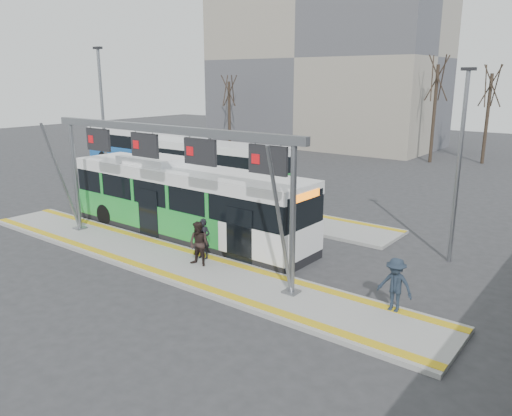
# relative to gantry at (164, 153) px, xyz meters

# --- Properties ---
(ground) EXTENTS (120.00, 120.00, 0.00)m
(ground) POSITION_rel_gantry_xyz_m (0.35, -0.25, -4.30)
(ground) COLOR #2D2D30
(ground) RESTS_ON ground
(platform_main) EXTENTS (22.00, 3.00, 0.15)m
(platform_main) POSITION_rel_gantry_xyz_m (0.35, -0.25, -4.22)
(platform_main) COLOR gray
(platform_main) RESTS_ON ground
(platform_second) EXTENTS (20.00, 3.00, 0.15)m
(platform_second) POSITION_rel_gantry_xyz_m (-3.65, 7.75, -4.22)
(platform_second) COLOR gray
(platform_second) RESTS_ON ground
(tactile_main) EXTENTS (22.00, 2.65, 0.02)m
(tactile_main) POSITION_rel_gantry_xyz_m (0.35, -0.25, -4.14)
(tactile_main) COLOR gold
(tactile_main) RESTS_ON platform_main
(tactile_second) EXTENTS (20.00, 0.35, 0.02)m
(tactile_second) POSITION_rel_gantry_xyz_m (-3.65, 8.90, -4.14)
(tactile_second) COLOR gold
(tactile_second) RESTS_ON platform_second
(gantry) EXTENTS (13.00, 1.68, 5.20)m
(gantry) POSITION_rel_gantry_xyz_m (0.00, 0.00, 0.00)
(gantry) COLOR slate
(gantry) RESTS_ON platform_main
(apartment_block) EXTENTS (24.50, 12.50, 18.40)m
(apartment_block) POSITION_rel_gantry_xyz_m (-13.65, 35.75, 4.91)
(apartment_block) COLOR gray
(apartment_block) RESTS_ON ground
(hero_bus) EXTENTS (12.79, 2.85, 3.51)m
(hero_bus) POSITION_rel_gantry_xyz_m (-1.65, 2.65, -2.69)
(hero_bus) COLOR black
(hero_bus) RESTS_ON ground
(bg_bus_green) EXTENTS (12.00, 2.97, 2.98)m
(bg_bus_green) POSITION_rel_gantry_xyz_m (-8.16, 11.26, -2.83)
(bg_bus_green) COLOR black
(bg_bus_green) RESTS_ON ground
(bg_bus_blue) EXTENTS (11.67, 2.62, 3.04)m
(bg_bus_blue) POSITION_rel_gantry_xyz_m (-17.83, 14.05, -2.80)
(bg_bus_blue) COLOR black
(bg_bus_blue) RESTS_ON ground
(passenger_a) EXTENTS (0.66, 0.51, 1.60)m
(passenger_a) POSITION_rel_gantry_xyz_m (1.28, 0.68, -3.35)
(passenger_a) COLOR black
(passenger_a) RESTS_ON platform_main
(passenger_b) EXTENTS (0.91, 0.76, 1.71)m
(passenger_b) POSITION_rel_gantry_xyz_m (1.69, 0.00, -3.29)
(passenger_b) COLOR black
(passenger_b) RESTS_ON platform_main
(passenger_c) EXTENTS (1.11, 0.65, 1.70)m
(passenger_c) POSITION_rel_gantry_xyz_m (9.08, 0.82, -3.30)
(passenger_c) COLOR #1D2734
(passenger_c) RESTS_ON platform_main
(tree_left) EXTENTS (1.40, 1.40, 9.24)m
(tree_left) POSITION_rel_gantry_xyz_m (0.19, 30.32, 2.71)
(tree_left) COLOR #382B21
(tree_left) RESTS_ON ground
(tree_mid) EXTENTS (1.40, 1.40, 8.44)m
(tree_mid) POSITION_rel_gantry_xyz_m (3.96, 32.36, 2.10)
(tree_mid) COLOR #382B21
(tree_mid) RESTS_ON ground
(tree_far) EXTENTS (1.40, 1.40, 7.62)m
(tree_far) POSITION_rel_gantry_xyz_m (-19.69, 26.95, 1.48)
(tree_far) COLOR #382B21
(tree_far) RESTS_ON ground
(lamp_west) EXTENTS (0.50, 0.25, 8.63)m
(lamp_west) POSITION_rel_gantry_xyz_m (-8.59, 3.55, 0.26)
(lamp_west) COLOR slate
(lamp_west) RESTS_ON ground
(lamp_east) EXTENTS (0.50, 0.25, 7.44)m
(lamp_east) POSITION_rel_gantry_xyz_m (9.00, 6.62, -0.34)
(lamp_east) COLOR slate
(lamp_east) RESTS_ON ground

